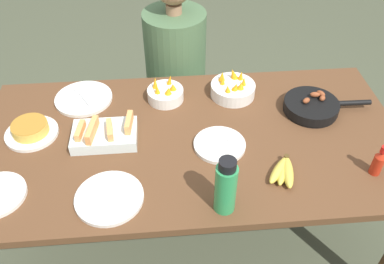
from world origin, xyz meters
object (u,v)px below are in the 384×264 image
at_px(frittata_plate_center, 31,130).
at_px(empty_plate_near_front, 220,145).
at_px(empty_plate_far_left, 84,98).
at_px(skillet, 312,106).
at_px(fruit_bowl_citrus, 166,94).
at_px(person_figure, 176,88).
at_px(empty_plate_mid_edge, 109,198).
at_px(fruit_bowl_mango, 233,89).
at_px(water_bottle, 226,187).
at_px(hot_sauce_bottle, 379,162).
at_px(banana_bunch, 284,171).
at_px(melon_tray, 105,134).

xyz_separation_m(frittata_plate_center, empty_plate_near_front, (0.79, -0.14, -0.02)).
bearing_deg(empty_plate_far_left, skillet, -9.43).
height_order(fruit_bowl_citrus, person_figure, person_figure).
bearing_deg(empty_plate_mid_edge, empty_plate_far_left, 104.62).
bearing_deg(fruit_bowl_mango, water_bottle, -101.72).
xyz_separation_m(empty_plate_mid_edge, hot_sauce_bottle, (1.01, 0.04, 0.05)).
bearing_deg(person_figure, water_bottle, -83.71).
relative_size(empty_plate_far_left, fruit_bowl_citrus, 1.58).
bearing_deg(banana_bunch, fruit_bowl_mango, 102.36).
bearing_deg(empty_plate_near_front, water_bottle, -94.89).
xyz_separation_m(banana_bunch, water_bottle, (-0.25, -0.14, 0.09)).
bearing_deg(empty_plate_far_left, empty_plate_mid_edge, -75.38).
height_order(fruit_bowl_mango, water_bottle, water_bottle).
relative_size(hot_sauce_bottle, person_figure, 0.12).
distance_m(empty_plate_far_left, person_figure, 0.63).
xyz_separation_m(fruit_bowl_mango, person_figure, (-0.25, 0.39, -0.27)).
relative_size(melon_tray, empty_plate_near_front, 1.25).
bearing_deg(empty_plate_mid_edge, banana_bunch, 5.65).
bearing_deg(water_bottle, frittata_plate_center, 149.46).
relative_size(skillet, empty_plate_mid_edge, 1.58).
relative_size(skillet, frittata_plate_center, 1.79).
xyz_separation_m(melon_tray, hot_sauce_bottle, (1.05, -0.27, 0.03)).
distance_m(empty_plate_near_front, hot_sauce_bottle, 0.61).
distance_m(banana_bunch, fruit_bowl_mango, 0.53).
distance_m(melon_tray, empty_plate_near_front, 0.48).
bearing_deg(water_bottle, fruit_bowl_citrus, 105.79).
bearing_deg(empty_plate_near_front, frittata_plate_center, 170.04).
relative_size(empty_plate_far_left, hot_sauce_bottle, 1.92).
xyz_separation_m(frittata_plate_center, empty_plate_far_left, (0.19, 0.23, -0.02)).
distance_m(empty_plate_near_front, empty_plate_mid_edge, 0.50).
relative_size(melon_tray, frittata_plate_center, 1.21).
bearing_deg(hot_sauce_bottle, fruit_bowl_mango, 130.82).
bearing_deg(empty_plate_near_front, banana_bunch, -38.08).
xyz_separation_m(fruit_bowl_mango, water_bottle, (-0.14, -0.65, 0.08)).
distance_m(empty_plate_far_left, hot_sauce_bottle, 1.30).
height_order(empty_plate_mid_edge, fruit_bowl_citrus, fruit_bowl_citrus).
height_order(empty_plate_far_left, fruit_bowl_citrus, fruit_bowl_citrus).
relative_size(banana_bunch, frittata_plate_center, 0.78).
bearing_deg(hot_sauce_bottle, fruit_bowl_citrus, 145.84).
xyz_separation_m(empty_plate_mid_edge, person_figure, (0.29, 0.98, -0.24)).
bearing_deg(melon_tray, banana_bunch, -20.00).
bearing_deg(banana_bunch, water_bottle, -151.37).
bearing_deg(melon_tray, empty_plate_mid_edge, -83.50).
bearing_deg(empty_plate_near_front, fruit_bowl_mango, 72.39).
bearing_deg(fruit_bowl_citrus, water_bottle, -74.21).
height_order(banana_bunch, hot_sauce_bottle, hot_sauce_bottle).
height_order(fruit_bowl_citrus, water_bottle, water_bottle).
relative_size(melon_tray, water_bottle, 1.13).
height_order(skillet, frittata_plate_center, skillet).
height_order(empty_plate_far_left, hot_sauce_bottle, hot_sauce_bottle).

